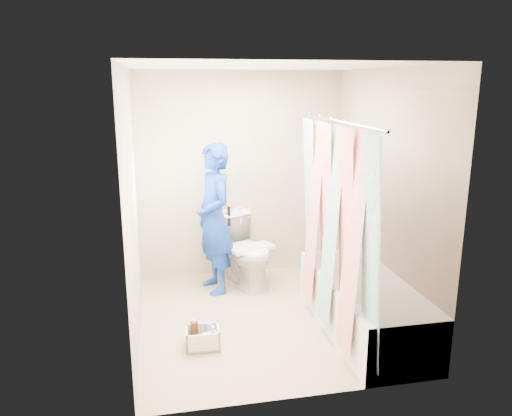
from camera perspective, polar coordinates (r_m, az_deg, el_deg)
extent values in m
plane|color=tan|center=(5.05, 0.95, -12.47)|extent=(2.60, 2.60, 0.00)
cube|color=white|center=(4.51, 1.08, 15.90)|extent=(2.40, 2.60, 0.02)
cube|color=#B9AA8E|center=(5.89, -1.71, 3.76)|extent=(2.40, 0.02, 2.40)
cube|color=#B9AA8E|center=(3.42, 5.68, -4.01)|extent=(2.40, 0.02, 2.40)
cube|color=#B9AA8E|center=(4.54, -13.95, 0.19)|extent=(0.02, 2.60, 2.40)
cube|color=#B9AA8E|center=(5.03, 14.50, 1.50)|extent=(0.02, 2.60, 2.40)
cube|color=white|center=(4.82, 12.18, -10.87)|extent=(0.70, 1.75, 0.50)
cube|color=silver|center=(4.74, 12.32, -8.56)|extent=(0.58, 1.63, 0.06)
cylinder|color=silver|center=(4.26, 9.25, 9.77)|extent=(0.02, 1.90, 0.02)
cube|color=white|center=(4.43, 8.78, -2.31)|extent=(0.06, 1.75, 1.80)
imported|color=white|center=(5.68, -1.21, -4.90)|extent=(0.71, 0.91, 0.81)
cube|color=silver|center=(5.56, -0.51, -4.58)|extent=(0.54, 0.38, 0.04)
cylinder|color=black|center=(5.71, -3.11, -0.90)|extent=(0.04, 0.04, 0.24)
cylinder|color=yellow|center=(5.68, -3.13, 0.37)|extent=(0.07, 0.07, 0.03)
cylinder|color=silver|center=(5.79, -1.80, -0.90)|extent=(0.03, 0.03, 0.20)
imported|color=#0F329E|center=(5.43, -4.79, -1.25)|extent=(0.53, 0.68, 1.65)
cube|color=silver|center=(4.57, -6.10, -15.38)|extent=(0.30, 0.25, 0.03)
cube|color=silver|center=(4.54, -7.92, -14.65)|extent=(0.03, 0.24, 0.18)
cube|color=silver|center=(4.54, -4.34, -14.48)|extent=(0.03, 0.24, 0.18)
cube|color=silver|center=(4.44, -6.05, -15.23)|extent=(0.30, 0.03, 0.18)
cube|color=silver|center=(4.63, -6.20, -13.93)|extent=(0.30, 0.03, 0.18)
cylinder|color=#40240C|center=(4.55, -7.06, -13.94)|extent=(0.07, 0.07, 0.20)
cylinder|color=white|center=(4.57, -5.41, -13.91)|extent=(0.06, 0.06, 0.18)
cylinder|color=beige|center=(4.49, -5.83, -14.80)|extent=(0.04, 0.04, 0.13)
cylinder|color=#40240C|center=(4.50, -6.98, -15.30)|extent=(0.06, 0.06, 0.06)
cylinder|color=gold|center=(4.48, -6.99, -14.90)|extent=(0.06, 0.06, 0.01)
imported|color=silver|center=(4.49, -4.95, -14.36)|extent=(0.11, 0.11, 0.19)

